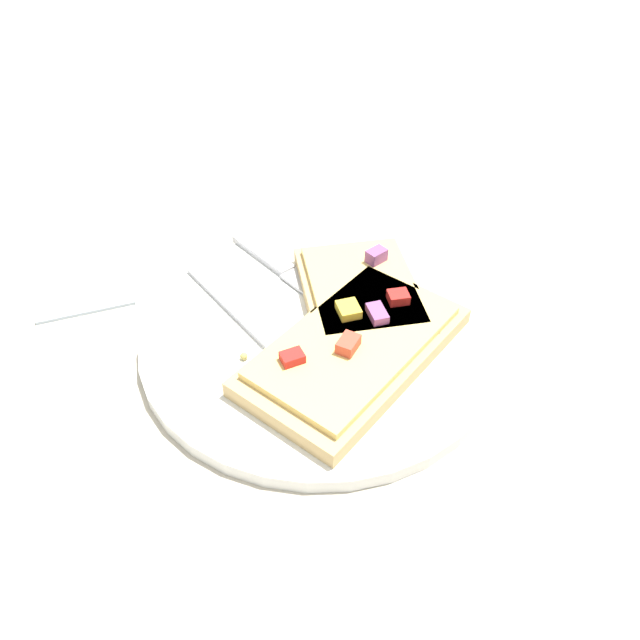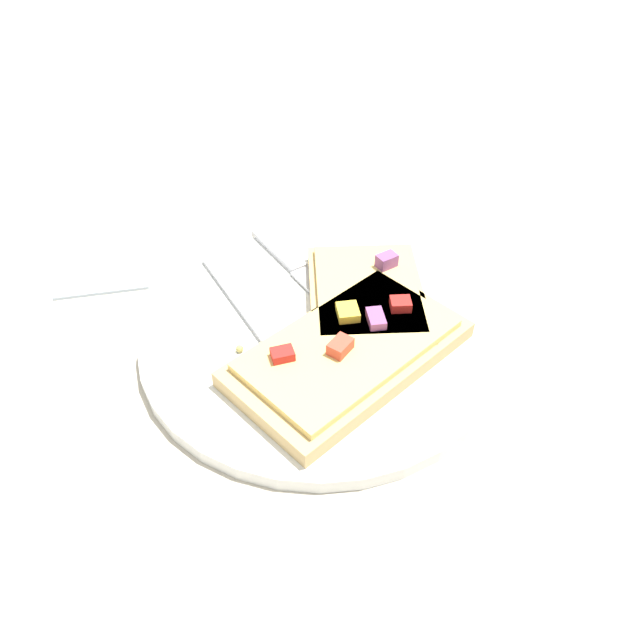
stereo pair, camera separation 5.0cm
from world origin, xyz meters
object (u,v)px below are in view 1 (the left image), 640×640
(pizza_slice_corner, at_px, (362,292))
(knife, at_px, (294,276))
(pizza_slice_main, at_px, (354,348))
(fork, at_px, (271,344))
(napkin, at_px, (81,266))
(plate, at_px, (320,334))

(pizza_slice_corner, bearing_deg, knife, 51.59)
(pizza_slice_main, relative_size, pizza_slice_corner, 1.44)
(fork, xyz_separation_m, pizza_slice_main, (-0.03, -0.06, 0.01))
(pizza_slice_corner, relative_size, napkin, 1.05)
(fork, relative_size, napkin, 1.56)
(knife, bearing_deg, plate, -22.20)
(fork, distance_m, knife, 0.09)
(pizza_slice_main, height_order, napkin, pizza_slice_main)
(fork, bearing_deg, plate, 79.13)
(plate, xyz_separation_m, fork, (-0.01, 0.04, 0.01))
(plate, bearing_deg, fork, 97.68)
(plate, bearing_deg, knife, -0.05)
(fork, distance_m, napkin, 0.22)
(plate, bearing_deg, pizza_slice_main, -159.98)
(plate, bearing_deg, napkin, 47.63)
(pizza_slice_main, bearing_deg, fork, 117.79)
(plate, height_order, pizza_slice_corner, pizza_slice_corner)
(pizza_slice_main, distance_m, napkin, 0.28)
(knife, bearing_deg, fork, -51.78)
(knife, height_order, pizza_slice_corner, pizza_slice_corner)
(pizza_slice_main, bearing_deg, napkin, 101.37)
(fork, relative_size, pizza_slice_corner, 1.50)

